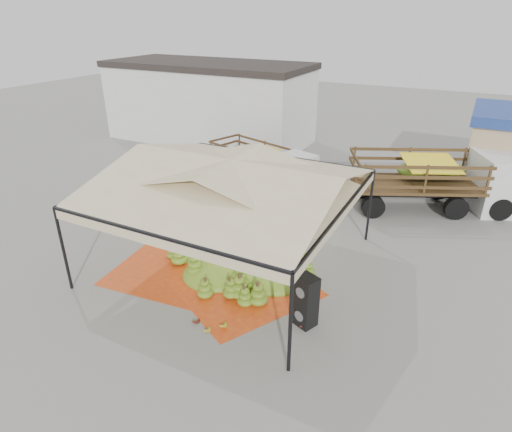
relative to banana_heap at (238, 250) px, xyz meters
The scene contains 17 objects.
ground 0.70m from the banana_heap, 159.73° to the left, with size 90.00×90.00×0.00m, color slate.
canopy_tent 2.70m from the banana_heap, 159.73° to the left, with size 8.10×8.10×4.00m.
building_white 17.60m from the banana_heap, 126.15° to the left, with size 14.30×6.30×5.40m.
tarp_left 2.56m from the banana_heap, 145.93° to the right, with size 3.86×3.68×0.01m, color #D24213.
tarp_right 1.57m from the banana_heap, 52.73° to the right, with size 3.94×4.13×0.01m, color #CF5813.
banana_heap is the anchor object (origin of this frame).
hand_yellow_a 3.74m from the banana_heap, 75.64° to the right, with size 0.39×0.32×0.18m, color gold.
hand_yellow_b 3.46m from the banana_heap, 68.98° to the right, with size 0.44×0.36×0.20m, color gold.
hand_red_a 3.47m from the banana_heap, 83.11° to the right, with size 0.38×0.31×0.17m, color #551B13.
hand_red_b 3.96m from the banana_heap, 33.35° to the right, with size 0.48×0.39×0.22m, color maroon.
hand_green 1.87m from the banana_heap, 96.53° to the right, with size 0.42×0.34×0.19m, color #4A821B.
hanging_bunches 2.45m from the banana_heap, 25.43° to the right, with size 4.74×0.24×0.20m.
speaker_stack 3.92m from the banana_heap, 30.08° to the right, with size 0.76×0.72×1.66m.
banana_leaves 4.68m from the banana_heap, 147.35° to the left, with size 0.96×1.36×3.70m, color #29691C, non-canonical shape.
vendor 5.91m from the banana_heap, 97.82° to the left, with size 0.69×0.46×1.90m, color gray.
truck_left 8.11m from the banana_heap, 109.55° to the left, with size 6.45×3.90×2.10m.
truck_right 10.69m from the banana_heap, 55.96° to the left, with size 8.09×5.63×2.64m.
Camera 1 is at (7.08, -11.81, 8.48)m, focal length 30.00 mm.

